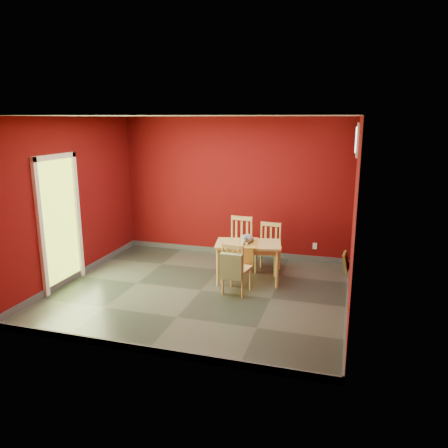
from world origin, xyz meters
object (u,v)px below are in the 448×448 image
(chair_far_right, at_px, (269,247))
(chair_near, at_px, (236,267))
(chair_far_left, at_px, (239,242))
(cat, at_px, (247,237))
(dining_table, at_px, (248,248))
(picture_frame, at_px, (346,263))
(tote_bag, at_px, (231,266))

(chair_far_right, distance_m, chair_near, 1.20)
(chair_near, bearing_deg, chair_far_left, 102.02)
(chair_far_left, relative_size, cat, 2.37)
(chair_far_left, bearing_deg, chair_near, -77.98)
(dining_table, height_order, chair_far_left, chair_far_left)
(chair_far_left, distance_m, picture_frame, 1.92)
(cat, bearing_deg, dining_table, -16.07)
(chair_far_right, distance_m, tote_bag, 1.40)
(chair_near, bearing_deg, tote_bag, -95.17)
(tote_bag, height_order, picture_frame, tote_bag)
(chair_far_right, height_order, tote_bag, chair_far_right)
(chair_far_right, height_order, picture_frame, chair_far_right)
(chair_far_left, xyz_separation_m, tote_bag, (0.24, -1.40, 0.03))
(dining_table, distance_m, picture_frame, 1.84)
(chair_far_left, xyz_separation_m, picture_frame, (1.89, 0.25, -0.29))
(chair_near, height_order, cat, cat)
(chair_far_right, distance_m, picture_frame, 1.39)
(dining_table, height_order, chair_far_right, chair_far_right)
(dining_table, distance_m, tote_bag, 0.77)
(chair_far_right, bearing_deg, dining_table, -111.04)
(dining_table, bearing_deg, tote_bag, -96.10)
(chair_far_right, height_order, cat, chair_far_right)
(chair_far_right, xyz_separation_m, tote_bag, (-0.31, -1.37, 0.06))
(cat, bearing_deg, tote_bag, -91.90)
(chair_far_left, xyz_separation_m, chair_near, (0.25, -1.19, -0.06))
(chair_far_left, bearing_deg, tote_bag, -80.43)
(chair_far_right, bearing_deg, picture_frame, 11.82)
(chair_near, relative_size, tote_bag, 1.76)
(chair_far_right, bearing_deg, chair_near, -104.25)
(chair_far_right, bearing_deg, chair_far_left, 176.75)
(chair_far_left, bearing_deg, dining_table, -63.44)
(tote_bag, bearing_deg, cat, 85.83)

